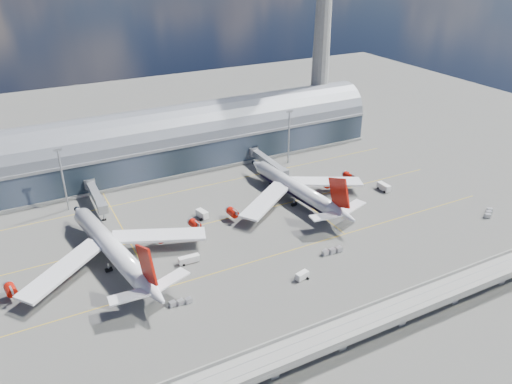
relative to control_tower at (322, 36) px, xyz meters
name	(u,v)px	position (x,y,z in m)	size (l,w,h in m)	color
ground	(246,245)	(-85.00, -83.00, -51.64)	(500.00, 500.00, 0.00)	#474744
taxi_lines	(220,217)	(-85.00, -60.89, -51.63)	(200.00, 80.12, 0.01)	gold
terminal	(170,142)	(-85.00, -5.01, -40.30)	(200.00, 30.00, 28.00)	#1D2730
control_tower	(322,36)	(0.00, 0.00, 0.00)	(19.00, 19.00, 103.00)	gray
guideway	(342,332)	(-85.00, -138.00, -46.34)	(220.00, 8.50, 7.20)	gray
floodlight_mast_left	(63,178)	(-135.00, -28.00, -38.00)	(3.00, 0.70, 25.70)	gray
floodlight_mast_right	(289,136)	(-35.00, -28.00, -38.00)	(3.00, 0.70, 25.70)	gray
airliner_left	(114,250)	(-127.63, -74.26, -45.66)	(65.07, 68.48, 20.92)	white
airliner_right	(297,190)	(-52.13, -63.49, -46.30)	(62.02, 64.85, 20.57)	white
jet_bridge_left	(95,194)	(-124.51, -29.88, -46.46)	(4.40, 28.00, 7.25)	gray
jet_bridge_right	(266,161)	(-48.81, -31.82, -46.46)	(4.40, 32.00, 7.25)	gray
service_truck_1	(302,276)	(-78.08, -108.44, -50.39)	(4.59, 2.89, 2.47)	silver
service_truck_2	(189,259)	(-106.02, -83.85, -50.34)	(6.96, 2.37, 2.49)	silver
service_truck_3	(384,187)	(-14.41, -71.86, -50.10)	(2.68, 6.26, 3.00)	silver
service_truck_4	(202,214)	(-91.01, -58.15, -50.11)	(3.60, 5.65, 3.03)	silver
service_truck_5	(112,242)	(-125.76, -61.63, -50.18)	(6.18, 5.15, 2.86)	silver
cargo_train_0	(180,302)	(-115.75, -102.43, -50.83)	(7.02, 2.46, 1.54)	gray
cargo_train_1	(332,251)	(-61.48, -100.99, -50.73)	(7.89, 2.29, 1.74)	gray
cargo_train_2	(489,213)	(7.14, -107.15, -50.78)	(7.07, 5.20, 1.65)	gray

